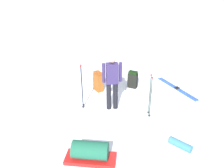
{
  "coord_description": "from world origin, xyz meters",
  "views": [
    {
      "loc": [
        6.28,
        1.66,
        3.97
      ],
      "look_at": [
        0.0,
        0.0,
        0.7
      ],
      "focal_mm": 39.14,
      "sensor_mm": 36.0,
      "label": 1
    }
  ],
  "objects": [
    {
      "name": "ski_pair_near",
      "position": [
        -1.57,
        1.92,
        0.01
      ],
      "size": [
        1.52,
        1.43,
        0.05
      ],
      "color": "#2D53AB",
      "rests_on": "ground_plane"
    },
    {
      "name": "ground_plane",
      "position": [
        0.0,
        0.0,
        0.0
      ],
      "size": [
        80.0,
        80.0,
        0.0
      ],
      "primitive_type": "plane",
      "color": "white"
    },
    {
      "name": "sleeping_mat_rolled",
      "position": [
        1.5,
        2.08,
        0.09
      ],
      "size": [
        0.41,
        0.57,
        0.18
      ],
      "primitive_type": "cylinder",
      "rotation": [
        0.0,
        1.57,
        4.24
      ],
      "color": "teal",
      "rests_on": "ground_plane"
    },
    {
      "name": "backpack_bright",
      "position": [
        -0.76,
        -0.68,
        0.34
      ],
      "size": [
        0.38,
        0.39,
        0.69
      ],
      "color": "brown",
      "rests_on": "ground_plane"
    },
    {
      "name": "gear_sled",
      "position": [
        2.44,
        0.15,
        0.22
      ],
      "size": [
        0.61,
        1.18,
        0.49
      ],
      "color": "red",
      "rests_on": "ground_plane"
    },
    {
      "name": "ski_poles_planted_far",
      "position": [
        0.4,
        -0.8,
        0.77
      ],
      "size": [
        0.18,
        0.1,
        1.38
      ],
      "color": "black",
      "rests_on": "ground_plane"
    },
    {
      "name": "skier_standing",
      "position": [
        0.22,
        0.06,
        0.95
      ],
      "size": [
        0.33,
        0.53,
        1.7
      ],
      "color": "black",
      "rests_on": "ground_plane"
    },
    {
      "name": "backpack_large_dark",
      "position": [
        -1.29,
        0.41,
        0.29
      ],
      "size": [
        0.25,
        0.35,
        0.6
      ],
      "color": "black",
      "rests_on": "ground_plane"
    },
    {
      "name": "ski_poles_planted_near",
      "position": [
        0.34,
        1.18,
        0.71
      ],
      "size": [
        0.23,
        0.12,
        1.27
      ],
      "color": "black",
      "rests_on": "ground_plane"
    }
  ]
}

